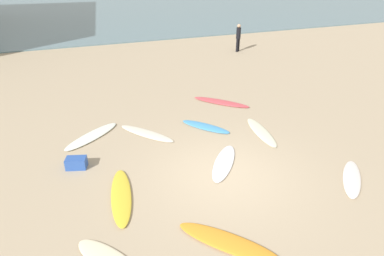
# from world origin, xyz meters

# --- Properties ---
(ground_plane) EXTENTS (120.00, 120.00, 0.00)m
(ground_plane) POSITION_xyz_m (0.00, 0.00, 0.00)
(ground_plane) COLOR tan
(ocean_water) EXTENTS (120.00, 40.00, 0.08)m
(ocean_water) POSITION_xyz_m (0.00, 36.73, 0.04)
(ocean_water) COLOR slate
(ocean_water) RESTS_ON ground_plane
(surfboard_0) EXTENTS (1.65, 1.78, 0.09)m
(surfboard_0) POSITION_xyz_m (3.35, -1.41, 0.04)
(surfboard_0) COLOR white
(surfboard_0) RESTS_ON ground_plane
(surfboard_1) EXTENTS (0.70, 2.29, 0.07)m
(surfboard_1) POSITION_xyz_m (2.31, 1.95, 0.03)
(surfboard_1) COLOR silver
(surfboard_1) RESTS_ON ground_plane
(surfboard_2) EXTENTS (0.84, 2.49, 0.09)m
(surfboard_2) POSITION_xyz_m (-3.02, 0.00, 0.04)
(surfboard_2) COLOR yellow
(surfboard_2) RESTS_ON ground_plane
(surfboard_3) EXTENTS (1.69, 2.05, 0.07)m
(surfboard_3) POSITION_xyz_m (0.22, 0.57, 0.03)
(surfboard_3) COLOR white
(surfboard_3) RESTS_ON ground_plane
(surfboard_4) EXTENTS (2.10, 2.18, 0.09)m
(surfboard_4) POSITION_xyz_m (-1.01, -2.42, 0.04)
(surfboard_4) COLOR orange
(surfboard_4) RESTS_ON ground_plane
(surfboard_6) EXTENTS (1.63, 1.81, 0.08)m
(surfboard_6) POSITION_xyz_m (0.56, 2.98, 0.04)
(surfboard_6) COLOR #4B9EDF
(surfboard_6) RESTS_ON ground_plane
(surfboard_7) EXTENTS (2.13, 2.11, 0.09)m
(surfboard_7) POSITION_xyz_m (2.03, 4.88, 0.04)
(surfboard_7) COLOR #E14D57
(surfboard_7) RESTS_ON ground_plane
(surfboard_8) EXTENTS (2.20, 1.93, 0.09)m
(surfboard_8) POSITION_xyz_m (-3.48, 3.63, 0.04)
(surfboard_8) COLOR white
(surfboard_8) RESTS_ON ground_plane
(surfboard_9) EXTENTS (1.84, 2.10, 0.06)m
(surfboard_9) POSITION_xyz_m (-1.61, 3.21, 0.03)
(surfboard_9) COLOR white
(surfboard_9) RESTS_ON ground_plane
(beachgoer_near) EXTENTS (0.39, 0.39, 1.72)m
(beachgoer_near) POSITION_xyz_m (6.38, 12.19, 0.96)
(beachgoer_near) COLOR black
(beachgoer_near) RESTS_ON ground_plane
(beach_cooler) EXTENTS (0.67, 0.52, 0.34)m
(beach_cooler) POSITION_xyz_m (-4.06, 1.84, 0.17)
(beach_cooler) COLOR #2D56B2
(beach_cooler) RESTS_ON ground_plane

